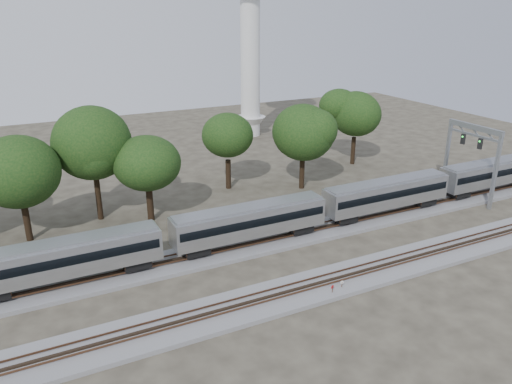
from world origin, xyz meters
TOP-DOWN VIEW (x-y plane):
  - ground at (0.00, 0.00)m, footprint 160.00×160.00m
  - track_far at (0.00, 6.00)m, footprint 160.00×5.00m
  - track_near at (0.00, -4.00)m, footprint 160.00×5.00m
  - train at (3.59, 6.00)m, footprint 86.14×2.96m
  - switch_stand_red at (5.70, -5.72)m, footprint 0.34×0.16m
  - switch_stand_white at (6.96, -5.37)m, footprint 0.33×0.08m
  - switch_lever at (6.92, -5.71)m, footprint 0.58×0.47m
  - signal_gantry at (34.64, 6.00)m, footprint 0.69×8.13m
  - tree_2 at (-17.09, 18.13)m, footprint 7.86×7.86m
  - tree_3 at (-9.18, 20.61)m, footprint 9.42×9.42m
  - tree_4 at (-3.92, 17.54)m, footprint 7.15×7.15m
  - tree_5 at (8.67, 23.63)m, footprint 7.65×7.65m
  - tree_6 at (17.74, 19.13)m, footprint 8.02×8.02m
  - tree_7 at (31.01, 25.30)m, footprint 8.19×8.19m

SIDE VIEW (x-z plane):
  - ground at x=0.00m, z-range 0.00..0.00m
  - switch_lever at x=6.92m, z-range 0.00..0.30m
  - track_far at x=0.00m, z-range -0.16..0.57m
  - track_near at x=0.00m, z-range -0.16..0.57m
  - switch_stand_white at x=6.96m, z-range 0.14..1.18m
  - switch_stand_red at x=5.70m, z-range 0.16..1.28m
  - train at x=3.59m, z-range 0.90..5.27m
  - tree_4 at x=-3.92m, z-range 1.97..12.06m
  - signal_gantry at x=34.64m, z-range 2.26..12.15m
  - tree_5 at x=8.67m, z-range 2.11..12.90m
  - tree_2 at x=-17.09m, z-range 2.17..13.26m
  - tree_6 at x=17.74m, z-range 2.22..13.53m
  - tree_7 at x=31.01m, z-range 2.27..13.82m
  - tree_3 at x=-9.18m, z-range 2.61..15.89m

